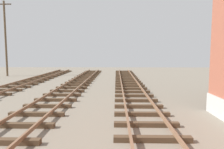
# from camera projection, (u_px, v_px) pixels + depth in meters

# --- Properties ---
(utility_pole_far) EXTENTS (1.80, 0.24, 9.27)m
(utility_pole_far) POSITION_uv_depth(u_px,v_px,m) (6.00, 37.00, 25.68)
(utility_pole_far) COLOR brown
(utility_pole_far) RESTS_ON ground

